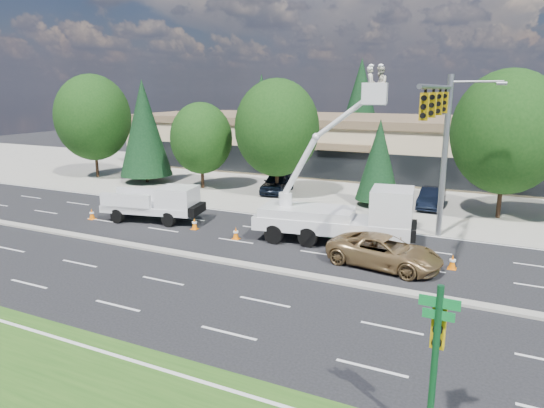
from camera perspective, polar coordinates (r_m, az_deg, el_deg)
The scene contains 25 objects.
ground at distance 24.47m, azimuth -8.06°, elevation -6.38°, with size 140.00×140.00×0.00m, color black.
concrete_apron at distance 41.97m, azimuth 7.20°, elevation 1.97°, with size 140.00×22.00×0.01m, color gray.
road_median at distance 24.45m, azimuth -8.07°, elevation -6.25°, with size 120.00×0.55×0.12m, color gray.
strip_mall at distance 51.01m, azimuth 10.90°, elevation 7.06°, with size 50.40×15.40×5.50m.
tree_front_a at distance 48.88m, azimuth -20.32°, elevation 9.51°, with size 6.93×6.93×9.62m.
tree_front_b at distance 44.84m, azimuth -14.81°, elevation 8.65°, with size 4.61×4.61×9.09m.
tree_front_c at distance 41.28m, azimuth -8.33°, elevation 7.66°, with size 5.19×5.19×7.20m.
tree_front_d at distance 37.73m, azimuth 0.59°, elevation 8.93°, with size 6.53×6.53×9.06m.
tree_front_e at distance 35.33m, azimuth 12.47°, elevation 5.10°, with size 3.15×3.15×6.21m.
tree_front_f at distance 34.17m, azimuth 25.92°, elevation 7.59°, with size 6.85×6.85×9.51m.
tree_back_a at distance 68.52m, azimuth -1.22°, elevation 11.09°, with size 5.21×5.21×10.28m.
tree_back_b at distance 63.41m, azimuth 10.37°, elevation 11.53°, with size 6.08×6.08×11.99m.
tree_back_c at distance 61.25m, azimuth 23.17°, elevation 8.98°, with size 4.42×4.42×8.71m.
signal_mast at distance 26.37m, azimuth 19.41°, elevation 7.93°, with size 2.76×10.16×9.00m.
street_sign_pole at distance 12.16m, azimuth 18.75°, elevation -15.68°, with size 0.90×0.44×4.00m.
utility_pickup at distance 31.57m, azimuth -13.38°, elevation -0.32°, with size 6.29×3.36×2.29m.
bucket_truck at distance 26.30m, azimuth 8.56°, elevation -0.55°, with size 8.67×3.69×9.43m.
traffic_cone_a at distance 33.44m, azimuth -20.43°, elevation -1.11°, with size 0.40×0.40×0.70m.
traffic_cone_b at distance 29.46m, azimuth -9.11°, elevation -2.31°, with size 0.40×0.40×0.70m.
traffic_cone_c at distance 27.27m, azimuth -4.28°, elevation -3.45°, with size 0.40×0.40×0.70m.
traffic_cone_d at distance 24.00m, azimuth 14.07°, elevation -6.20°, with size 0.40×0.40×0.70m.
traffic_cone_e at distance 24.31m, azimuth 20.46°, elevation -6.40°, with size 0.40×0.40×0.70m.
minivan at distance 23.57m, azimuth 13.08°, elevation -5.47°, with size 2.47×5.35×1.49m, color #9A794A.
parked_car_west at distance 39.41m, azimuth 0.63°, elevation 2.54°, with size 1.93×4.79×1.63m, color black.
parked_car_east at distance 36.12m, azimuth 18.25°, elevation 0.69°, with size 1.50×4.32×1.42m, color black.
Camera 1 is at (12.95, -19.07, 8.20)m, focal length 32.00 mm.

